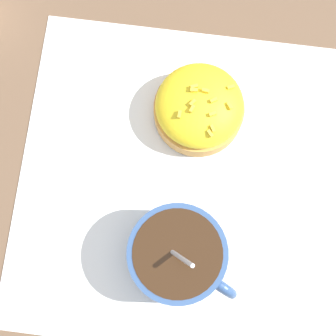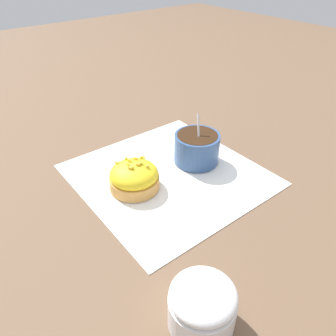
% 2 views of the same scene
% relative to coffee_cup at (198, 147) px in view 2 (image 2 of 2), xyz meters
% --- Properties ---
extents(ground_plane, '(3.00, 3.00, 0.00)m').
position_rel_coffee_cup_xyz_m(ground_plane, '(-0.07, 0.00, -0.04)').
color(ground_plane, brown).
extents(paper_napkin, '(0.34, 0.34, 0.00)m').
position_rel_coffee_cup_xyz_m(paper_napkin, '(-0.07, 0.00, -0.03)').
color(paper_napkin, white).
rests_on(paper_napkin, ground_plane).
extents(coffee_cup, '(0.09, 0.11, 0.10)m').
position_rel_coffee_cup_xyz_m(coffee_cup, '(0.00, 0.00, 0.00)').
color(coffee_cup, '#335184').
rests_on(coffee_cup, paper_napkin).
extents(frosted_pastry, '(0.09, 0.09, 0.05)m').
position_rel_coffee_cup_xyz_m(frosted_pastry, '(-0.15, 0.01, -0.01)').
color(frosted_pastry, '#D19347').
rests_on(frosted_pastry, paper_napkin).
extents(sugar_bowl, '(0.08, 0.08, 0.07)m').
position_rel_coffee_cup_xyz_m(sugar_bowl, '(-0.24, -0.26, -0.00)').
color(sugar_bowl, white).
rests_on(sugar_bowl, ground_plane).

